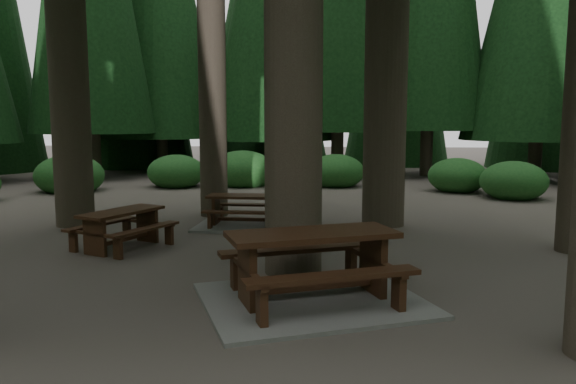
{
  "coord_description": "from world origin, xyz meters",
  "views": [
    {
      "loc": [
        1.51,
        -7.91,
        2.25
      ],
      "look_at": [
        0.64,
        0.99,
        1.1
      ],
      "focal_mm": 35.0,
      "sensor_mm": 36.0,
      "label": 1
    }
  ],
  "objects": [
    {
      "name": "ground",
      "position": [
        0.0,
        0.0,
        0.0
      ],
      "size": [
        80.0,
        80.0,
        0.0
      ],
      "primitive_type": "plane",
      "color": "#4B443D",
      "rests_on": "ground"
    },
    {
      "name": "picnic_table_a",
      "position": [
        1.16,
        -1.17,
        0.32
      ],
      "size": [
        3.27,
        3.03,
        0.89
      ],
      "rotation": [
        0.0,
        0.0,
        0.4
      ],
      "color": "gray",
      "rests_on": "ground"
    },
    {
      "name": "picnic_table_b",
      "position": [
        -2.33,
        1.47,
        0.45
      ],
      "size": [
        1.78,
        1.93,
        0.68
      ],
      "rotation": [
        0.0,
        0.0,
        1.16
      ],
      "color": "#391911",
      "rests_on": "ground"
    },
    {
      "name": "picnic_table_c",
      "position": [
        -0.54,
        3.69,
        0.22
      ],
      "size": [
        2.03,
        1.69,
        0.68
      ],
      "rotation": [
        0.0,
        0.0,
        -0.02
      ],
      "color": "gray",
      "rests_on": "ground"
    },
    {
      "name": "shrub_ring",
      "position": [
        0.7,
        0.75,
        0.4
      ],
      "size": [
        23.86,
        24.64,
        1.49
      ],
      "color": "#1F5A21",
      "rests_on": "ground"
    }
  ]
}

